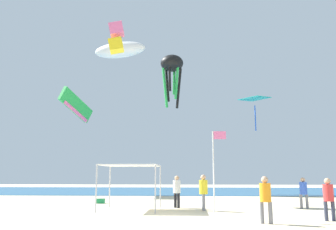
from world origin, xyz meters
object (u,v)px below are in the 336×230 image
object	(u,v)px
banner_flag	(215,165)
cooler_box	(100,201)
person_leftmost	(265,196)
person_central	(177,189)
person_rightmost	(203,189)
canopy_tent	(131,167)
kite_box_pink	(116,38)
person_far_shore	(328,196)
kite_octopus_black	(172,66)
person_near_tent	(303,190)
kite_inflatable_white	(120,50)
kite_diamond_teal	(255,100)
kite_parafoil_green	(76,106)

from	to	relation	value
banner_flag	cooler_box	size ratio (longest dim) A/B	6.62
person_leftmost	person_central	world-z (taller)	person_central
person_leftmost	person_rightmost	bearing A→B (deg)	-49.70
canopy_tent	kite_box_pink	xyz separation A→B (m)	(-2.37, 6.29, 10.05)
person_rightmost	person_far_shore	world-z (taller)	person_rightmost
cooler_box	kite_octopus_black	world-z (taller)	kite_octopus_black
person_near_tent	person_central	world-z (taller)	person_central
cooler_box	kite_inflatable_white	size ratio (longest dim) A/B	0.09
person_leftmost	kite_diamond_teal	xyz separation A→B (m)	(3.78, 21.51, 8.33)
person_central	kite_diamond_teal	bearing A→B (deg)	116.88
kite_octopus_black	banner_flag	bearing A→B (deg)	23.28
kite_diamond_teal	kite_parafoil_green	xyz separation A→B (m)	(-17.92, -1.96, -0.73)
person_rightmost	canopy_tent	bearing A→B (deg)	91.18
kite_parafoil_green	kite_inflatable_white	world-z (taller)	kite_inflatable_white
person_leftmost	kite_parafoil_green	bearing A→B (deg)	-37.99
person_far_shore	kite_inflatable_white	distance (m)	31.08
cooler_box	kite_parafoil_green	size ratio (longest dim) A/B	0.12
kite_octopus_black	kite_inflatable_white	distance (m)	6.45
canopy_tent	banner_flag	distance (m)	5.57
canopy_tent	cooler_box	size ratio (longest dim) A/B	5.43
person_rightmost	kite_box_pink	bearing A→B (deg)	47.45
kite_box_pink	person_leftmost	bearing A→B (deg)	-150.68
banner_flag	person_leftmost	bearing A→B (deg)	-40.19
kite_inflatable_white	kite_octopus_black	bearing A→B (deg)	-168.47
person_rightmost	cooler_box	xyz separation A→B (m)	(-6.65, 4.51, -0.92)
person_far_shore	person_central	bearing A→B (deg)	-47.79
canopy_tent	kite_box_pink	distance (m)	12.09
kite_diamond_teal	kite_parafoil_green	bearing A→B (deg)	-127.06
person_rightmost	kite_box_pink	xyz separation A→B (m)	(-6.29, 6.41, 11.24)
person_leftmost	person_central	bearing A→B (deg)	-44.37
kite_octopus_black	kite_parafoil_green	xyz separation A→B (m)	(-9.32, -4.62, -5.39)
person_central	person_far_shore	bearing A→B (deg)	13.03
person_far_shore	kite_parafoil_green	world-z (taller)	kite_parafoil_green
person_rightmost	person_leftmost	bearing A→B (deg)	-152.84
person_far_shore	cooler_box	bearing A→B (deg)	-43.32
person_rightmost	banner_flag	distance (m)	3.61
canopy_tent	kite_diamond_teal	distance (m)	20.49
kite_inflatable_white	cooler_box	bearing A→B (deg)	111.71
person_central	kite_diamond_teal	size ratio (longest dim) A/B	0.52
person_near_tent	banner_flag	xyz separation A→B (m)	(-5.24, -4.82, 1.26)
person_central	kite_parafoil_green	bearing A→B (deg)	-177.93
banner_flag	person_far_shore	bearing A→B (deg)	-6.28
person_near_tent	kite_diamond_teal	bearing A→B (deg)	99.75
canopy_tent	person_leftmost	bearing A→B (deg)	-39.48
person_rightmost	person_near_tent	bearing A→B (deg)	-72.86
person_central	banner_flag	xyz separation A→B (m)	(1.87, -4.98, 1.20)
canopy_tent	kite_octopus_black	xyz separation A→B (m)	(1.32, 19.12, 11.77)
person_near_tent	kite_inflatable_white	world-z (taller)	kite_inflatable_white
person_far_shore	kite_parafoil_green	xyz separation A→B (m)	(-16.92, 18.52, 7.65)
canopy_tent	kite_diamond_teal	bearing A→B (deg)	58.92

